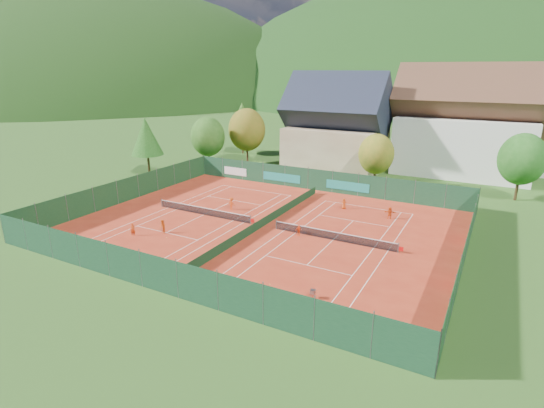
{
  "coord_description": "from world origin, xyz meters",
  "views": [
    {
      "loc": [
        21.28,
        -37.27,
        16.37
      ],
      "look_at": [
        0.0,
        2.0,
        2.0
      ],
      "focal_mm": 28.0,
      "sensor_mm": 36.0,
      "label": 1
    }
  ],
  "objects_px": {
    "hotel_block_a": "(465,128)",
    "player_right_far_a": "(344,204)",
    "player_left_near": "(133,230)",
    "player_left_far": "(231,204)",
    "ball_hopper": "(313,292)",
    "player_left_mid": "(163,226)",
    "player_right_far_b": "(390,213)",
    "player_right_near": "(299,230)",
    "chalet": "(336,130)"
  },
  "relations": [
    {
      "from": "player_left_near",
      "to": "player_right_far_a",
      "type": "distance_m",
      "value": 24.52
    },
    {
      "from": "ball_hopper",
      "to": "player_left_far",
      "type": "relative_size",
      "value": 0.52
    },
    {
      "from": "ball_hopper",
      "to": "player_left_far",
      "type": "distance_m",
      "value": 22.23
    },
    {
      "from": "player_left_near",
      "to": "player_left_far",
      "type": "xyz_separation_m",
      "value": [
        4.17,
        11.81,
        0.1
      ]
    },
    {
      "from": "hotel_block_a",
      "to": "player_right_far_b",
      "type": "distance_m",
      "value": 28.16
    },
    {
      "from": "player_right_far_b",
      "to": "chalet",
      "type": "bearing_deg",
      "value": -65.92
    },
    {
      "from": "player_left_near",
      "to": "player_left_far",
      "type": "relative_size",
      "value": 0.87
    },
    {
      "from": "player_left_near",
      "to": "player_right_far_a",
      "type": "height_order",
      "value": "player_left_near"
    },
    {
      "from": "player_left_near",
      "to": "player_left_far",
      "type": "height_order",
      "value": "player_left_far"
    },
    {
      "from": "chalet",
      "to": "player_right_far_a",
      "type": "bearing_deg",
      "value": -66.69
    },
    {
      "from": "chalet",
      "to": "player_left_near",
      "type": "height_order",
      "value": "chalet"
    },
    {
      "from": "ball_hopper",
      "to": "player_right_near",
      "type": "distance_m",
      "value": 12.37
    },
    {
      "from": "chalet",
      "to": "player_right_far_b",
      "type": "bearing_deg",
      "value": -55.52
    },
    {
      "from": "chalet",
      "to": "ball_hopper",
      "type": "distance_m",
      "value": 43.9
    },
    {
      "from": "player_left_near",
      "to": "player_right_near",
      "type": "height_order",
      "value": "player_left_near"
    },
    {
      "from": "player_right_near",
      "to": "ball_hopper",
      "type": "bearing_deg",
      "value": -108.05
    },
    {
      "from": "player_right_far_a",
      "to": "player_left_near",
      "type": "bearing_deg",
      "value": 21.91
    },
    {
      "from": "player_right_near",
      "to": "player_right_far_b",
      "type": "relative_size",
      "value": 0.83
    },
    {
      "from": "hotel_block_a",
      "to": "ball_hopper",
      "type": "xyz_separation_m",
      "value": [
        -5.35,
        -47.28,
        -6.83
      ]
    },
    {
      "from": "chalet",
      "to": "ball_hopper",
      "type": "height_order",
      "value": "chalet"
    },
    {
      "from": "ball_hopper",
      "to": "player_left_mid",
      "type": "relative_size",
      "value": 0.55
    },
    {
      "from": "player_left_far",
      "to": "ball_hopper",
      "type": "bearing_deg",
      "value": 140.17
    },
    {
      "from": "player_right_far_b",
      "to": "hotel_block_a",
      "type": "bearing_deg",
      "value": -110.09
    },
    {
      "from": "player_right_near",
      "to": "player_right_far_a",
      "type": "bearing_deg",
      "value": 35.7
    },
    {
      "from": "hotel_block_a",
      "to": "player_right_far_a",
      "type": "distance_m",
      "value": 28.84
    },
    {
      "from": "chalet",
      "to": "player_left_near",
      "type": "relative_size",
      "value": 12.14
    },
    {
      "from": "hotel_block_a",
      "to": "player_right_far_b",
      "type": "bearing_deg",
      "value": -99.69
    },
    {
      "from": "player_left_far",
      "to": "player_right_far_b",
      "type": "height_order",
      "value": "player_left_far"
    },
    {
      "from": "hotel_block_a",
      "to": "player_right_far_a",
      "type": "height_order",
      "value": "hotel_block_a"
    },
    {
      "from": "player_left_far",
      "to": "player_right_far_b",
      "type": "xyz_separation_m",
      "value": [
        17.62,
        5.84,
        -0.06
      ]
    },
    {
      "from": "player_right_far_a",
      "to": "player_right_far_b",
      "type": "xyz_separation_m",
      "value": [
        5.75,
        -0.89,
        0.05
      ]
    },
    {
      "from": "hotel_block_a",
      "to": "player_left_near",
      "type": "bearing_deg",
      "value": -120.61
    },
    {
      "from": "player_right_far_b",
      "to": "player_right_near",
      "type": "bearing_deg",
      "value": 43.83
    },
    {
      "from": "player_right_far_a",
      "to": "player_right_far_b",
      "type": "distance_m",
      "value": 5.82
    },
    {
      "from": "player_left_mid",
      "to": "player_right_far_a",
      "type": "distance_m",
      "value": 21.6
    },
    {
      "from": "player_right_far_b",
      "to": "player_left_near",
      "type": "bearing_deg",
      "value": 28.61
    },
    {
      "from": "hotel_block_a",
      "to": "player_left_far",
      "type": "distance_m",
      "value": 40.17
    },
    {
      "from": "player_left_near",
      "to": "player_right_far_a",
      "type": "bearing_deg",
      "value": 15.73
    },
    {
      "from": "ball_hopper",
      "to": "player_right_far_b",
      "type": "height_order",
      "value": "player_right_far_b"
    },
    {
      "from": "player_left_mid",
      "to": "hotel_block_a",
      "type": "bearing_deg",
      "value": 96.98
    },
    {
      "from": "chalet",
      "to": "player_left_mid",
      "type": "height_order",
      "value": "chalet"
    },
    {
      "from": "hotel_block_a",
      "to": "player_right_far_b",
      "type": "relative_size",
      "value": 15.24
    },
    {
      "from": "player_left_near",
      "to": "player_left_mid",
      "type": "distance_m",
      "value": 2.94
    },
    {
      "from": "chalet",
      "to": "player_left_far",
      "type": "height_order",
      "value": "chalet"
    },
    {
      "from": "player_right_far_a",
      "to": "player_right_far_b",
      "type": "height_order",
      "value": "player_right_far_b"
    },
    {
      "from": "hotel_block_a",
      "to": "player_left_mid",
      "type": "distance_m",
      "value": 49.47
    },
    {
      "from": "chalet",
      "to": "player_left_far",
      "type": "distance_m",
      "value": 27.62
    },
    {
      "from": "player_left_far",
      "to": "player_left_near",
      "type": "bearing_deg",
      "value": 71.36
    },
    {
      "from": "hotel_block_a",
      "to": "player_right_near",
      "type": "xyz_separation_m",
      "value": [
        -11.52,
        -36.56,
        -6.79
      ]
    },
    {
      "from": "player_right_near",
      "to": "player_left_mid",
      "type": "bearing_deg",
      "value": 157.47
    }
  ]
}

